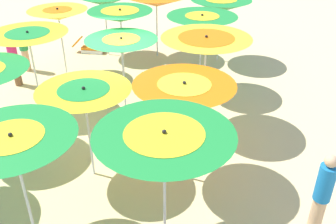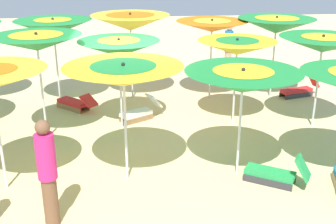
# 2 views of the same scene
# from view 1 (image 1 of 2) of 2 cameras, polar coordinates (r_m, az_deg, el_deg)

# --- Properties ---
(ground) EXTENTS (38.36, 38.36, 0.04)m
(ground) POSITION_cam_1_polar(r_m,az_deg,el_deg) (10.80, -7.94, -0.59)
(ground) COLOR beige
(beach_umbrella_0) EXTENTS (1.92, 1.92, 2.34)m
(beach_umbrella_0) POSITION_cam_1_polar(r_m,az_deg,el_deg) (14.51, -9.70, 16.42)
(beach_umbrella_0) COLOR silver
(beach_umbrella_0) RESTS_ON ground
(beach_umbrella_1) EXTENTS (1.92, 1.92, 2.34)m
(beach_umbrella_1) POSITION_cam_1_polar(r_m,az_deg,el_deg) (12.94, -16.41, 14.05)
(beach_umbrella_1) COLOR silver
(beach_umbrella_1) RESTS_ON ground
(beach_umbrella_2) EXTENTS (2.16, 2.16, 2.31)m
(beach_umbrella_2) POSITION_cam_1_polar(r_m,az_deg,el_deg) (10.99, -20.49, 10.35)
(beach_umbrella_2) COLOR silver
(beach_umbrella_2) RESTS_ON ground
(beach_umbrella_5) EXTENTS (2.27, 2.27, 2.38)m
(beach_umbrella_5) POSITION_cam_1_polar(r_m,az_deg,el_deg) (14.17, -1.77, 16.59)
(beach_umbrella_5) COLOR silver
(beach_umbrella_5) RESTS_ON ground
(beach_umbrella_6) EXTENTS (1.97, 1.97, 2.51)m
(beach_umbrella_6) POSITION_cam_1_polar(r_m,az_deg,el_deg) (11.76, -7.28, 14.32)
(beach_umbrella_6) COLOR silver
(beach_umbrella_6) RESTS_ON ground
(beach_umbrella_7) EXTENTS (1.93, 1.93, 2.26)m
(beach_umbrella_7) POSITION_cam_1_polar(r_m,az_deg,el_deg) (10.10, -7.09, 10.01)
(beach_umbrella_7) COLOR silver
(beach_umbrella_7) RESTS_ON ground
(beach_umbrella_8) EXTENTS (1.91, 1.91, 2.19)m
(beach_umbrella_8) POSITION_cam_1_polar(r_m,az_deg,el_deg) (7.66, -12.61, 2.26)
(beach_umbrella_8) COLOR silver
(beach_umbrella_8) RESTS_ON ground
(beach_umbrella_9) EXTENTS (2.05, 2.05, 2.32)m
(beach_umbrella_9) POSITION_cam_1_polar(r_m,az_deg,el_deg) (6.32, -22.56, -4.77)
(beach_umbrella_9) COLOR silver
(beach_umbrella_9) RESTS_ON ground
(beach_umbrella_10) EXTENTS (2.16, 2.16, 2.34)m
(beach_umbrella_10) POSITION_cam_1_polar(r_m,az_deg,el_deg) (13.86, 8.04, 15.79)
(beach_umbrella_10) COLOR silver
(beach_umbrella_10) RESTS_ON ground
(beach_umbrella_11) EXTENTS (2.09, 2.09, 2.46)m
(beach_umbrella_11) POSITION_cam_1_polar(r_m,az_deg,el_deg) (11.36, 5.19, 13.43)
(beach_umbrella_11) COLOR silver
(beach_umbrella_11) RESTS_ON ground
(beach_umbrella_12) EXTENTS (2.23, 2.23, 2.53)m
(beach_umbrella_12) POSITION_cam_1_polar(r_m,az_deg,el_deg) (9.34, 5.80, 10.01)
(beach_umbrella_12) COLOR silver
(beach_umbrella_12) RESTS_ON ground
(beach_umbrella_13) EXTENTS (2.03, 2.03, 2.36)m
(beach_umbrella_13) POSITION_cam_1_polar(r_m,az_deg,el_deg) (7.31, 2.48, 3.21)
(beach_umbrella_13) COLOR silver
(beach_umbrella_13) RESTS_ON ground
(beach_umbrella_14) EXTENTS (2.20, 2.20, 2.42)m
(beach_umbrella_14) POSITION_cam_1_polar(r_m,az_deg,el_deg) (5.74, -0.57, -5.00)
(beach_umbrella_14) COLOR silver
(beach_umbrella_14) RESTS_ON ground
(lounger_0) EXTENTS (1.14, 1.23, 0.51)m
(lounger_0) POSITION_cam_1_polar(r_m,az_deg,el_deg) (11.71, 1.92, 3.47)
(lounger_0) COLOR olive
(lounger_0) RESTS_ON ground
(lounger_1) EXTENTS (1.26, 0.35, 0.62)m
(lounger_1) POSITION_cam_1_polar(r_m,az_deg,el_deg) (15.37, -11.81, 9.59)
(lounger_1) COLOR silver
(lounger_1) RESTS_ON ground
(lounger_4) EXTENTS (0.93, 1.18, 0.62)m
(lounger_4) POSITION_cam_1_polar(r_m,az_deg,el_deg) (10.35, -4.52, -0.36)
(lounger_4) COLOR olive
(lounger_4) RESTS_ON ground
(beachgoer_0) EXTENTS (0.30, 0.30, 1.66)m
(beachgoer_0) POSITION_cam_1_polar(r_m,az_deg,el_deg) (14.12, -21.16, 9.19)
(beachgoer_0) COLOR #D8A87F
(beachgoer_0) RESTS_ON ground
(beachgoer_1) EXTENTS (0.30, 0.30, 1.76)m
(beachgoer_1) POSITION_cam_1_polar(r_m,az_deg,el_deg) (7.22, 22.45, -11.50)
(beachgoer_1) COLOR #D8A87F
(beachgoer_1) RESTS_ON ground
(beachgoer_2) EXTENTS (0.30, 0.30, 1.81)m
(beachgoer_2) POSITION_cam_1_polar(r_m,az_deg,el_deg) (13.02, -22.51, 7.65)
(beachgoer_2) COLOR brown
(beachgoer_2) RESTS_ON ground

